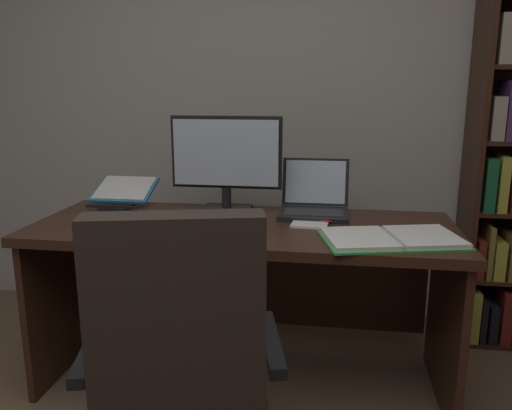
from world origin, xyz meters
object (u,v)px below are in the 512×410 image
notepad (311,221)px  laptop (314,203)px  desk (246,262)px  office_chair (182,388)px  computer_mouse (140,222)px  open_binder (392,238)px  reading_stand_with_book (123,192)px  pen (316,220)px  monitor (226,163)px  keyboard (210,227)px

notepad → laptop: bearing=87.9°
desk → office_chair: bearing=-94.3°
computer_mouse → open_binder: (1.01, -0.05, -0.01)m
reading_stand_with_book → pen: reading_stand_with_book is taller
notepad → open_binder: bearing=-36.0°
office_chair → notepad: (0.34, 0.79, 0.32)m
monitor → open_binder: 0.83m
office_chair → computer_mouse: size_ratio=9.48×
office_chair → notepad: 0.92m
office_chair → keyboard: size_ratio=2.35×
keyboard → pen: bearing=22.8°
laptop → notepad: 0.16m
laptop → reading_stand_with_book: 0.94m
monitor → laptop: bearing=0.5°
keyboard → computer_mouse: bearing=180.0°
monitor → keyboard: size_ratio=1.22×
desk → reading_stand_with_book: bearing=162.6°
computer_mouse → reading_stand_with_book: bearing=120.8°
open_binder → notepad: size_ratio=2.68×
reading_stand_with_book → office_chair: bearing=-59.8°
desk → keyboard: bearing=-121.5°
reading_stand_with_book → computer_mouse: bearing=-59.2°
desk → reading_stand_with_book: (-0.65, 0.20, 0.26)m
desk → open_binder: open_binder is taller
reading_stand_with_book → laptop: bearing=-3.8°
monitor → laptop: size_ratio=1.66×
monitor → keyboard: bearing=-90.0°
laptop → notepad: laptop is taller
pen → desk: bearing=177.7°
keyboard → open_binder: 0.71m
desk → notepad: size_ratio=8.46×
office_chair → monitor: monitor is taller
desk → pen: pen is taller
pen → reading_stand_with_book: bearing=167.3°
computer_mouse → notepad: computer_mouse is taller
notepad → pen: (0.02, 0.00, 0.01)m
reading_stand_with_book → pen: size_ratio=2.06×
open_binder → pen: bearing=128.6°
keyboard → laptop: bearing=39.2°
desk → laptop: laptop is taller
laptop → reading_stand_with_book: laptop is taller
monitor → computer_mouse: 0.49m
monitor → keyboard: (0.00, -0.33, -0.21)m
desk → monitor: 0.46m
desk → keyboard: 0.31m
monitor → pen: (0.42, -0.15, -0.21)m
desk → reading_stand_with_book: reading_stand_with_book is taller
laptop → computer_mouse: 0.78m
laptop → desk: bearing=-153.9°
desk → monitor: bearing=129.9°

